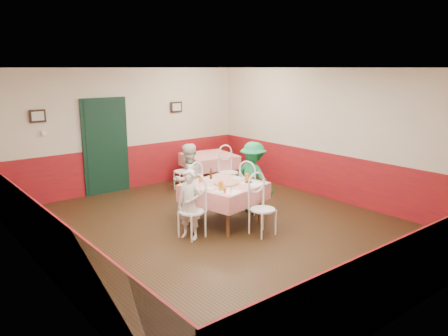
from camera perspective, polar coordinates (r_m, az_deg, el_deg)
floor at (r=7.86m, az=-0.26°, el=-7.90°), size 7.00×7.00×0.00m
ceiling at (r=7.34m, az=-0.28°, el=12.98°), size 7.00×7.00×0.00m
back_wall at (r=10.41m, az=-12.39°, el=4.95°), size 6.00×0.10×2.80m
front_wall at (r=5.28m, az=24.14°, el=-3.57°), size 6.00×0.10×2.80m
left_wall at (r=6.12m, az=-22.84°, el=-1.29°), size 0.10×7.00×2.80m
right_wall at (r=9.61m, az=13.92°, el=4.22°), size 0.10×7.00×2.80m
wainscot_back at (r=10.55m, az=-12.12°, el=0.10°), size 6.00×0.03×1.00m
wainscot_front at (r=5.59m, az=23.14°, el=-12.42°), size 6.00×0.03×1.00m
wainscot_left at (r=6.39m, az=-22.00°, el=-9.11°), size 0.03×7.00×1.00m
wainscot_right at (r=9.77m, az=13.58°, el=-1.01°), size 0.03×7.00×1.00m
door at (r=10.17m, az=-15.19°, el=2.61°), size 0.96×0.06×2.10m
picture_left at (r=9.60m, az=-23.18°, el=6.26°), size 0.32×0.03×0.26m
picture_right at (r=10.95m, az=-6.25°, el=7.93°), size 0.32×0.03×0.26m
thermostat at (r=9.66m, az=-22.42°, el=4.27°), size 0.10×0.03×0.10m
main_table at (r=7.97m, az=0.00°, el=-4.73°), size 1.45×1.45×0.77m
second_table at (r=10.60m, az=-1.95°, el=-0.26°), size 1.28×1.28×0.77m
chair_left at (r=7.34m, az=-4.23°, el=-5.72°), size 0.48×0.48×0.90m
chair_right at (r=8.60m, az=3.60°, el=-2.91°), size 0.53×0.53×0.90m
chair_far at (r=8.49m, az=-4.45°, el=-3.13°), size 0.50×0.50×0.90m
chair_near at (r=7.46m, az=5.08°, el=-5.43°), size 0.43×0.43×0.90m
chair_second_a at (r=10.16m, az=-5.34°, el=-0.45°), size 0.48×0.48×0.90m
chair_second_b at (r=10.00m, az=0.62°, el=-0.61°), size 0.48×0.48×0.90m
pizza at (r=7.84m, az=0.30°, el=-1.99°), size 0.52×0.52×0.03m
plate_left at (r=7.56m, az=-2.09°, el=-2.64°), size 0.30×0.30×0.01m
plate_right at (r=8.20m, az=1.86°, el=-1.38°), size 0.30×0.30×0.01m
plate_far at (r=8.12m, az=-2.12°, el=-1.52°), size 0.30×0.30×0.01m
glass_a at (r=7.41m, az=-0.41°, el=-2.38°), size 0.10×0.10×0.15m
glass_b at (r=8.02m, az=3.06°, el=-1.23°), size 0.10×0.10×0.15m
glass_c at (r=7.98m, az=-3.04°, el=-1.37°), size 0.08×0.08×0.13m
beer_bottle at (r=8.14m, az=-1.73°, el=-0.83°), size 0.06×0.06×0.20m
shaker_a at (r=7.28m, az=0.23°, el=-2.93°), size 0.04×0.04×0.09m
shaker_b at (r=7.30m, az=0.89°, el=-2.89°), size 0.04×0.04×0.09m
shaker_c at (r=7.27m, az=0.07°, el=-2.95°), size 0.04×0.04×0.09m
menu_left at (r=7.38m, az=0.55°, el=-3.06°), size 0.42×0.48×0.00m
menu_right at (r=7.90m, az=3.90°, el=-2.01°), size 0.30×0.40×0.00m
wallet at (r=7.92m, az=3.20°, el=-1.88°), size 0.13×0.11×0.02m
diner_left at (r=7.26m, az=-4.52°, el=-4.77°), size 0.44×0.51×1.18m
diner_far at (r=8.46m, az=-4.72°, el=-1.47°), size 0.74×0.61×1.39m
diner_right at (r=8.57m, az=3.82°, el=-1.22°), size 0.67×0.99×1.40m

